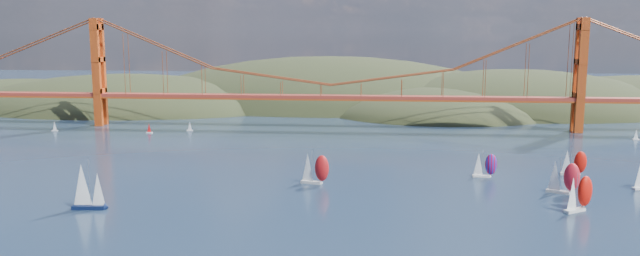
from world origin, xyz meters
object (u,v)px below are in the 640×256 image
object	(u,v)px
racer_1	(579,193)
racer_3	(573,162)
racer_0	(314,168)
racer_2	(563,177)
sloop_navy	(87,187)
racer_rwb	(484,165)

from	to	relation	value
racer_1	racer_3	world-z (taller)	racer_1
racer_0	racer_2	xyz separation A→B (m)	(76.29, -5.19, 0.05)
sloop_navy	racer_1	world-z (taller)	sloop_navy
racer_0	racer_1	distance (m)	78.89
racer_1	racer_rwb	distance (m)	42.92
racer_2	racer_1	bearing A→B (deg)	-67.31
racer_1	racer_rwb	world-z (taller)	racer_1
racer_rwb	racer_3	bearing A→B (deg)	14.35
racer_2	racer_rwb	size ratio (longest dim) A/B	1.20
racer_1	sloop_navy	bearing A→B (deg)	150.90
racer_1	racer_rwb	xyz separation A→B (m)	(-18.78, 38.59, -0.86)
racer_3	racer_rwb	bearing A→B (deg)	-160.90
racer_0	racer_2	distance (m)	76.47
racer_1	racer_rwb	bearing A→B (deg)	82.67
racer_2	racer_0	bearing A→B (deg)	-157.43
racer_1	racer_3	bearing A→B (deg)	41.59
sloop_navy	racer_3	world-z (taller)	sloop_navy
racer_3	racer_1	bearing A→B (deg)	-96.25
sloop_navy	racer_rwb	world-z (taller)	sloop_navy
racer_0	racer_rwb	distance (m)	58.03
sloop_navy	racer_2	size ratio (longest dim) A/B	1.29
racer_0	racer_rwb	world-z (taller)	racer_0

